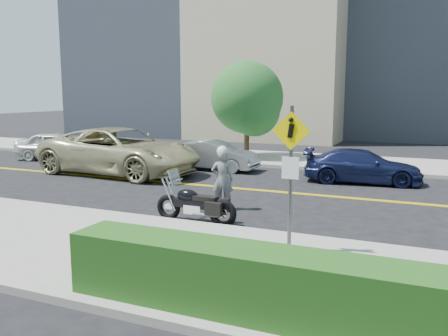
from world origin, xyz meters
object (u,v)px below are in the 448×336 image
object	(u,v)px
suv	(120,151)
parked_car_silver	(214,155)
pedestrian_sign	(291,165)
motorcyclist	(222,178)
parked_car_blue	(362,166)
motorcycle	(196,196)
parked_car_white	(57,146)

from	to	relation	value
suv	parked_car_silver	distance (m)	4.09
pedestrian_sign	parked_car_silver	world-z (taller)	pedestrian_sign
motorcyclist	parked_car_blue	distance (m)	6.81
motorcycle	parked_car_white	xyz separation A→B (m)	(-11.90, 7.74, 0.03)
pedestrian_sign	parked_car_white	size ratio (longest dim) A/B	0.71
parked_car_white	parked_car_silver	size ratio (longest dim) A/B	1.06
motorcyclist	parked_car_white	size ratio (longest dim) A/B	0.45
suv	parked_car_blue	world-z (taller)	suv
parked_car_white	parked_car_blue	distance (m)	15.18
parked_car_silver	parked_car_blue	size ratio (longest dim) A/B	0.91
motorcyclist	motorcycle	xyz separation A→B (m)	(-0.08, -1.55, -0.25)
pedestrian_sign	parked_car_silver	xyz separation A→B (m)	(-6.22, 9.76, -1.30)
parked_car_silver	parked_car_blue	bearing A→B (deg)	-94.35
motorcyclist	suv	size ratio (longest dim) A/B	0.27
pedestrian_sign	parked_car_white	distance (m)	17.72
pedestrian_sign	suv	world-z (taller)	pedestrian_sign
motorcyclist	parked_car_white	xyz separation A→B (m)	(-11.98, 6.19, -0.22)
motorcyclist	parked_car_blue	xyz separation A→B (m)	(3.20, 6.01, -0.30)
pedestrian_sign	parked_car_blue	bearing A→B (deg)	88.48
motorcycle	parked_car_blue	size ratio (longest dim) A/B	0.52
pedestrian_sign	parked_car_blue	distance (m)	9.37
motorcycle	parked_car_silver	distance (m)	8.65
pedestrian_sign	motorcycle	distance (m)	3.71
motorcycle	parked_car_blue	xyz separation A→B (m)	(3.28, 7.56, -0.06)
suv	motorcycle	bearing A→B (deg)	-126.98
motorcyclist	parked_car_silver	size ratio (longest dim) A/B	0.47
parked_car_white	pedestrian_sign	bearing A→B (deg)	-135.46
pedestrian_sign	motorcyclist	size ratio (longest dim) A/B	1.59
motorcycle	motorcyclist	bearing A→B (deg)	88.12
parked_car_silver	parked_car_blue	xyz separation A→B (m)	(6.47, -0.48, -0.02)
motorcyclist	suv	bearing A→B (deg)	-51.03
pedestrian_sign	parked_car_blue	world-z (taller)	pedestrian_sign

